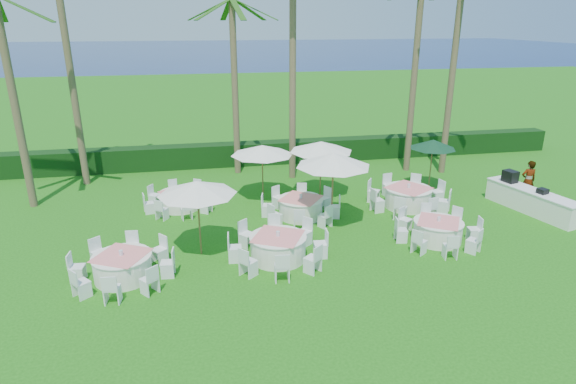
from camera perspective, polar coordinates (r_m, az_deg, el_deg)
name	(u,v)px	position (r m, az deg, el deg)	size (l,w,h in m)	color
ground	(319,265)	(15.91, 3.72, -8.58)	(120.00, 120.00, 0.00)	#1A5F10
hedge	(265,153)	(26.70, -2.69, 4.68)	(34.00, 1.00, 1.20)	black
ocean	(208,54)	(115.83, -9.45, 15.80)	(260.00, 260.00, 0.00)	#07174B
banquet_table_a	(123,266)	(15.76, -19.00, -8.30)	(3.15, 3.15, 0.95)	white
banquet_table_b	(278,247)	(16.06, -1.19, -6.51)	(3.33, 3.33, 1.00)	white
banquet_table_c	(438,230)	(18.13, 17.32, -4.38)	(3.08, 3.08, 0.93)	white
banquet_table_d	(180,200)	(20.76, -12.71, -0.89)	(2.96, 2.96, 0.90)	white
banquet_table_e	(301,207)	(19.40, 1.51, -1.78)	(3.16, 3.16, 0.96)	white
banquet_table_f	(408,197)	(21.02, 14.02, -0.56)	(3.45, 3.45, 1.03)	white
umbrella_a	(197,188)	(15.89, -10.74, 0.50)	(2.61, 2.61, 2.62)	brown
umbrella_b	(333,160)	(17.87, 5.40, 3.82)	(2.82, 2.82, 2.92)	brown
umbrella_c	(262,150)	(20.79, -3.08, 4.98)	(2.73, 2.73, 2.46)	brown
umbrella_d	(321,146)	(21.06, 3.94, 5.41)	(2.78, 2.78, 2.56)	brown
umbrella_green	(433,144)	(23.00, 16.82, 5.45)	(2.09, 2.09, 2.40)	brown
buffet_table	(531,200)	(22.27, 26.83, -0.86)	(1.85, 4.17, 1.45)	white
staff_person	(528,181)	(23.51, 26.58, 1.22)	(0.66, 0.43, 1.81)	gray
palm_a	(67,47)	(24.30, -24.75, 15.34)	(4.40, 4.13, 11.81)	brown
palm_b	(235,81)	(24.34, -6.34, 12.95)	(4.19, 4.39, 8.50)	brown
palm_c	(293,49)	(23.24, 0.56, 16.59)	(4.33, 4.31, 11.54)	brown
palm_d	(415,70)	(25.38, 14.79, 13.84)	(4.38, 4.21, 9.46)	brown
palm_e	(453,68)	(25.50, 18.96, 13.69)	(4.14, 4.40, 9.66)	brown
palm_f	(13,96)	(22.29, -29.79, 9.81)	(4.29, 4.35, 8.43)	brown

